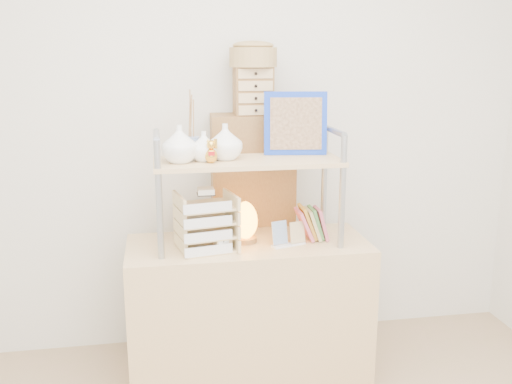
{
  "coord_description": "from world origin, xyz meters",
  "views": [
    {
      "loc": [
        -0.43,
        -1.47,
        1.67
      ],
      "look_at": [
        0.04,
        1.2,
        1.01
      ],
      "focal_mm": 40.0,
      "sensor_mm": 36.0,
      "label": 1
    }
  ],
  "objects_px": {
    "desk": "(249,312)",
    "salt_lamp": "(245,222)",
    "cabinet": "(253,234)",
    "letter_tray": "(206,225)"
  },
  "relations": [
    {
      "from": "cabinet",
      "to": "salt_lamp",
      "type": "distance_m",
      "value": 0.41
    },
    {
      "from": "letter_tray",
      "to": "salt_lamp",
      "type": "relative_size",
      "value": 1.46
    },
    {
      "from": "desk",
      "to": "salt_lamp",
      "type": "relative_size",
      "value": 5.77
    },
    {
      "from": "desk",
      "to": "salt_lamp",
      "type": "bearing_deg",
      "value": 128.81
    },
    {
      "from": "cabinet",
      "to": "letter_tray",
      "type": "height_order",
      "value": "cabinet"
    },
    {
      "from": "cabinet",
      "to": "letter_tray",
      "type": "xyz_separation_m",
      "value": [
        -0.3,
        -0.43,
        0.2
      ]
    },
    {
      "from": "salt_lamp",
      "to": "letter_tray",
      "type": "bearing_deg",
      "value": -157.74
    },
    {
      "from": "letter_tray",
      "to": "salt_lamp",
      "type": "height_order",
      "value": "letter_tray"
    },
    {
      "from": "cabinet",
      "to": "desk",
      "type": "bearing_deg",
      "value": -100.1
    },
    {
      "from": "cabinet",
      "to": "salt_lamp",
      "type": "bearing_deg",
      "value": -102.73
    }
  ]
}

